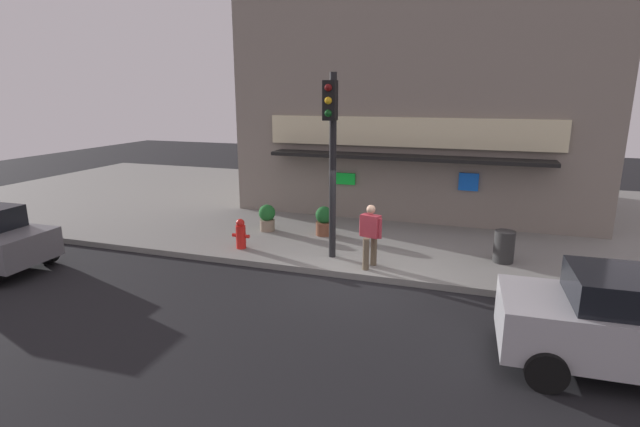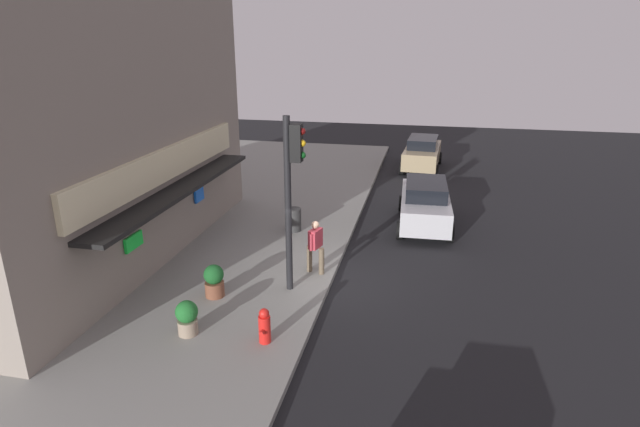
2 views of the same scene
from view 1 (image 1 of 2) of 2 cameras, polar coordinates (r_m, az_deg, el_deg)
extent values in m
plane|color=black|center=(11.77, 4.58, -7.93)|extent=(56.04, 56.04, 0.00)
cube|color=gray|center=(18.18, 9.95, 0.14)|extent=(37.36, 13.75, 0.16)
cube|color=gray|center=(19.59, 12.23, 13.99)|extent=(12.41, 7.39, 8.61)
cube|color=beige|center=(15.90, 10.34, 9.48)|extent=(9.43, 0.16, 0.94)
cube|color=black|center=(15.64, 10.03, 6.58)|extent=(8.94, 0.90, 0.12)
cube|color=#19E53F|center=(16.57, 2.86, 4.16)|extent=(0.80, 0.08, 0.40)
cube|color=blue|center=(15.94, 17.24, 3.61)|extent=(0.61, 0.08, 0.56)
cylinder|color=black|center=(12.31, 1.52, 5.36)|extent=(0.18, 0.18, 4.75)
cube|color=black|center=(11.93, 1.21, 13.28)|extent=(0.32, 0.28, 0.95)
sphere|color=maroon|center=(11.78, 0.99, 14.73)|extent=(0.18, 0.18, 0.18)
sphere|color=yellow|center=(11.78, 0.99, 13.27)|extent=(0.18, 0.18, 0.18)
sphere|color=#0F4C19|center=(11.79, 0.98, 11.81)|extent=(0.18, 0.18, 0.18)
cylinder|color=red|center=(13.64, -9.38, -2.76)|extent=(0.28, 0.28, 0.66)
sphere|color=red|center=(13.53, -9.45, -1.12)|extent=(0.24, 0.24, 0.24)
cylinder|color=red|center=(13.73, -10.11, -2.54)|extent=(0.12, 0.10, 0.10)
cylinder|color=red|center=(13.54, -8.64, -2.71)|extent=(0.12, 0.10, 0.10)
cylinder|color=#2D2D2D|center=(13.23, 21.02, -3.69)|extent=(0.52, 0.52, 0.83)
cylinder|color=brown|center=(11.88, 5.47, -4.83)|extent=(0.20, 0.20, 0.80)
cylinder|color=brown|center=(12.22, 6.41, -4.32)|extent=(0.20, 0.20, 0.80)
cube|color=#B2333F|center=(11.85, 6.03, -1.47)|extent=(0.52, 0.36, 0.55)
sphere|color=tan|center=(11.74, 6.08, 0.49)|extent=(0.22, 0.22, 0.22)
cylinder|color=#B2333F|center=(11.74, 7.13, -1.79)|extent=(0.12, 0.12, 0.50)
cylinder|color=#B2333F|center=(11.98, 4.95, -1.41)|extent=(0.12, 0.12, 0.50)
cylinder|color=gray|center=(15.30, -6.28, -1.37)|extent=(0.47, 0.47, 0.36)
sphere|color=#1E6628|center=(15.20, -6.32, 0.09)|extent=(0.53, 0.53, 0.53)
cylinder|color=brown|center=(14.75, 0.49, -1.79)|extent=(0.51, 0.51, 0.40)
sphere|color=#195623|center=(14.63, 0.50, -0.18)|extent=(0.53, 0.53, 0.53)
cylinder|color=black|center=(9.88, 23.85, -11.62)|extent=(0.65, 0.25, 0.64)
cylinder|color=black|center=(8.36, 25.30, -16.65)|extent=(0.65, 0.25, 0.64)
cylinder|color=black|center=(14.69, -29.68, -3.95)|extent=(0.65, 0.24, 0.64)
camera|label=2|loc=(17.95, -46.29, 17.60)|focal=28.78mm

